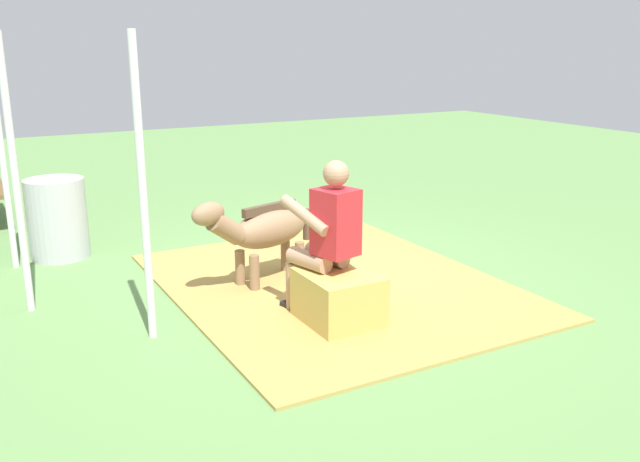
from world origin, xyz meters
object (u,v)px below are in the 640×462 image
Objects in this scene: tent_pole_left at (143,192)px; person_seated at (326,233)px; water_barrel at (57,218)px; pony_standing at (262,230)px; tent_pole_mid at (15,178)px; hay_bale at (338,298)px; tent_pole_right at (2,155)px.

person_seated is at bearing -102.84° from tent_pole_left.
tent_pole_left reaches higher than water_barrel.
tent_pole_mid is (0.36, 1.96, 0.61)m from pony_standing.
tent_pole_mid is at bearing 36.22° from tent_pole_left.
person_seated reaches higher than pony_standing.
hay_bale is at bearing -150.36° from water_barrel.
person_seated is at bearing -141.44° from tent_pole_right.
tent_pole_left is at bearing -143.78° from tent_pole_mid.
tent_pole_left is 2.40m from tent_pole_right.
person_seated is 1.43m from tent_pole_left.
water_barrel is 0.37× the size of tent_pole_left.
tent_pole_right is (2.29, 0.73, 0.00)m from tent_pole_left.
pony_standing is 1.51m from tent_pole_left.
water_barrel is at bearing 6.69° from tent_pole_left.
tent_pole_left is 1.26m from tent_pole_mid.
water_barrel is 0.37× the size of tent_pole_mid.
hay_bale is at bearing -142.70° from tent_pole_right.
person_seated is 0.58× the size of tent_pole_right.
person_seated is 0.58× the size of tent_pole_mid.
tent_pole_left is at bearing 71.31° from hay_bale.
tent_pole_mid is (-1.27, 0.01, 0.00)m from tent_pole_right.
tent_pole_mid reaches higher than pony_standing.
pony_standing is at bearing -129.90° from tent_pole_right.
tent_pole_mid is (1.32, 2.07, 0.42)m from person_seated.
tent_pole_mid reaches higher than water_barrel.
tent_pole_left reaches higher than person_seated.
hay_bale is 2.72m from tent_pole_mid.
tent_pole_left reaches higher than pony_standing.
water_barrel is 2.55m from tent_pole_left.
person_seated is at bearing -149.40° from water_barrel.
tent_pole_left and tent_pole_right have the same top height.
tent_pole_right is at bearing -0.38° from tent_pole_mid.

